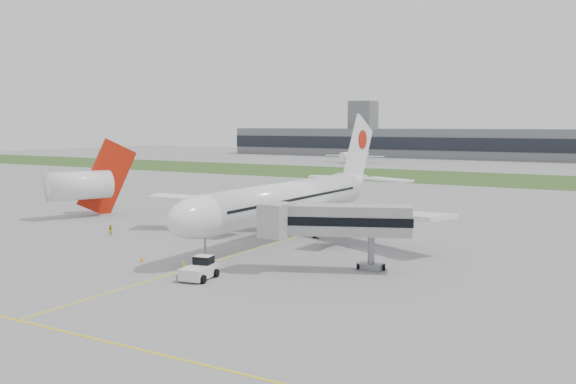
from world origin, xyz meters
The scene contains 14 objects.
ground centered at (0.00, 0.00, 0.00)m, with size 600.00×600.00×0.00m, color gray.
apron_markings centered at (0.00, -5.00, 0.00)m, with size 70.00×70.00×0.04m, color yellow, non-canonical shape.
grass_strip centered at (0.00, 120.00, 0.01)m, with size 600.00×50.00×0.02m, color #2B491B.
terminal_building centered at (0.00, 229.87, 7.00)m, with size 320.00×22.30×14.00m.
control_tower centered at (-90.00, 232.00, 0.00)m, with size 12.00×12.00×56.00m, color slate, non-canonical shape.
airliner centered at (0.00, 4.87, 5.66)m, with size 48.13×53.95×17.88m.
pushback_tug centered at (3.94, -20.95, 1.04)m, with size 3.65×4.80×2.26m.
jet_bridge centered at (14.15, -10.50, 5.54)m, with size 15.50×10.11×7.48m.
safety_cone_left centered at (-6.97, -18.03, 0.31)m, with size 0.45×0.45×0.62m, color orange.
safety_cone_right centered at (1.18, -18.26, 0.24)m, with size 0.36×0.36×0.49m, color orange.
ground_crew_near centered at (1.94, -21.17, 0.83)m, with size 0.61×0.40×1.67m, color #B9DD24.
ground_crew_far centered at (-23.15, -7.29, 0.84)m, with size 0.81×0.63×1.68m, color gold.
neighbor_aircraft centered at (-41.56, 4.32, 5.70)m, with size 8.64×17.70×14.38m.
distant_aircraft_left centered at (-68.06, 173.88, 0.00)m, with size 26.02×22.95×9.95m, color white, non-canonical shape.
Camera 1 is at (45.33, -72.85, 16.05)m, focal length 40.00 mm.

